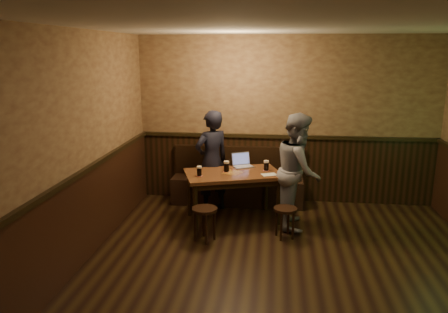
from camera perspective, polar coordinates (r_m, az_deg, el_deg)
room at (r=4.75m, az=8.66°, el=-2.94°), size 5.04×6.04×2.84m
bench at (r=7.45m, az=1.76°, el=-3.75°), size 2.20×0.50×0.95m
pub_table at (r=6.60m, az=1.17°, el=-2.95°), size 1.59×1.22×0.76m
stool_left at (r=5.99m, az=-2.54°, el=-7.58°), size 0.43×0.43×0.47m
stool_right at (r=6.13m, az=7.99°, el=-7.43°), size 0.43×0.43×0.44m
pint_left at (r=6.39m, az=-3.25°, el=-1.90°), size 0.10×0.10×0.15m
pint_mid at (r=6.59m, az=0.32°, el=-1.31°), size 0.11×0.11×0.17m
pint_right at (r=6.69m, az=5.54°, el=-1.18°), size 0.10×0.10×0.16m
laptop at (r=6.91m, az=2.38°, el=-0.86°), size 0.38×0.35×0.21m
menu at (r=6.50m, az=5.92°, el=-2.36°), size 0.26×0.22×0.00m
person_suit at (r=6.98m, az=-1.61°, el=-0.61°), size 0.71×0.68×1.64m
person_grey at (r=6.44m, az=9.67°, el=-1.83°), size 0.67×0.84×1.69m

